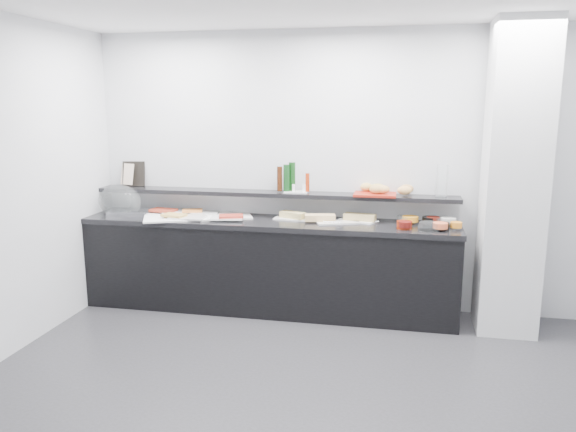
% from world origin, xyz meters
% --- Properties ---
extents(ground, '(5.00, 5.00, 0.00)m').
position_xyz_m(ground, '(0.00, 0.00, 0.00)').
color(ground, '#2D2D30').
rests_on(ground, ground).
extents(back_wall, '(5.00, 0.02, 2.70)m').
position_xyz_m(back_wall, '(0.00, 2.00, 1.35)').
color(back_wall, silver).
rests_on(back_wall, ground).
extents(column, '(0.50, 0.50, 2.70)m').
position_xyz_m(column, '(1.50, 1.65, 1.35)').
color(column, silver).
rests_on(column, ground).
extents(buffet_cabinet, '(3.60, 0.60, 0.85)m').
position_xyz_m(buffet_cabinet, '(-0.70, 1.70, 0.42)').
color(buffet_cabinet, black).
rests_on(buffet_cabinet, ground).
extents(counter_top, '(3.62, 0.62, 0.05)m').
position_xyz_m(counter_top, '(-0.70, 1.70, 0.88)').
color(counter_top, black).
rests_on(counter_top, buffet_cabinet).
extents(wall_shelf, '(3.60, 0.25, 0.04)m').
position_xyz_m(wall_shelf, '(-0.70, 1.88, 1.13)').
color(wall_shelf, black).
rests_on(wall_shelf, back_wall).
extents(cloche_base, '(0.47, 0.36, 0.04)m').
position_xyz_m(cloche_base, '(-2.15, 1.74, 0.92)').
color(cloche_base, silver).
rests_on(cloche_base, counter_top).
extents(cloche_dome, '(0.55, 0.42, 0.34)m').
position_xyz_m(cloche_dome, '(-2.26, 1.74, 1.03)').
color(cloche_dome, white).
rests_on(cloche_dome, cloche_base).
extents(linen_runner, '(1.15, 0.86, 0.01)m').
position_xyz_m(linen_runner, '(-1.42, 1.73, 0.91)').
color(linen_runner, white).
rests_on(linen_runner, counter_top).
extents(platter_meat_a, '(0.33, 0.27, 0.01)m').
position_xyz_m(platter_meat_a, '(-1.69, 1.83, 0.92)').
color(platter_meat_a, white).
rests_on(platter_meat_a, linen_runner).
extents(food_meat_a, '(0.27, 0.20, 0.02)m').
position_xyz_m(food_meat_a, '(-1.81, 1.78, 0.94)').
color(food_meat_a, maroon).
rests_on(food_meat_a, platter_meat_a).
extents(platter_salmon, '(0.30, 0.22, 0.01)m').
position_xyz_m(platter_salmon, '(-1.38, 1.82, 0.92)').
color(platter_salmon, silver).
rests_on(platter_salmon, linen_runner).
extents(food_salmon, '(0.23, 0.18, 0.02)m').
position_xyz_m(food_salmon, '(-1.51, 1.81, 0.94)').
color(food_salmon, orange).
rests_on(food_salmon, platter_salmon).
extents(platter_cheese, '(0.33, 0.22, 0.01)m').
position_xyz_m(platter_cheese, '(-1.47, 1.57, 0.92)').
color(platter_cheese, silver).
rests_on(platter_cheese, linen_runner).
extents(food_cheese, '(0.25, 0.19, 0.02)m').
position_xyz_m(food_cheese, '(-1.60, 1.55, 0.94)').
color(food_cheese, tan).
rests_on(food_cheese, platter_cheese).
extents(platter_meat_b, '(0.34, 0.26, 0.01)m').
position_xyz_m(platter_meat_b, '(-1.08, 1.62, 0.92)').
color(platter_meat_b, white).
rests_on(platter_meat_b, linen_runner).
extents(food_meat_b, '(0.26, 0.21, 0.02)m').
position_xyz_m(food_meat_b, '(-1.04, 1.62, 0.94)').
color(food_meat_b, maroon).
rests_on(food_meat_b, platter_meat_b).
extents(sandwich_plate_left, '(0.33, 0.17, 0.01)m').
position_xyz_m(sandwich_plate_left, '(-0.49, 1.77, 0.91)').
color(sandwich_plate_left, white).
rests_on(sandwich_plate_left, counter_top).
extents(sandwich_food_left, '(0.27, 0.19, 0.06)m').
position_xyz_m(sandwich_food_left, '(-0.47, 1.78, 0.94)').
color(sandwich_food_left, tan).
rests_on(sandwich_food_left, sandwich_plate_left).
extents(tongs_left, '(0.16, 0.01, 0.01)m').
position_xyz_m(tongs_left, '(-0.39, 1.76, 0.92)').
color(tongs_left, silver).
rests_on(tongs_left, sandwich_plate_left).
extents(sandwich_plate_mid, '(0.43, 0.30, 0.01)m').
position_xyz_m(sandwich_plate_mid, '(-0.02, 1.70, 0.91)').
color(sandwich_plate_mid, silver).
rests_on(sandwich_plate_mid, counter_top).
extents(sandwich_food_mid, '(0.30, 0.16, 0.06)m').
position_xyz_m(sandwich_food_mid, '(-0.19, 1.70, 0.94)').
color(sandwich_food_mid, tan).
rests_on(sandwich_food_mid, sandwich_plate_mid).
extents(tongs_mid, '(0.16, 0.03, 0.01)m').
position_xyz_m(tongs_mid, '(-0.07, 1.66, 0.92)').
color(tongs_mid, silver).
rests_on(tongs_mid, sandwich_plate_mid).
extents(sandwich_plate_right, '(0.37, 0.27, 0.01)m').
position_xyz_m(sandwich_plate_right, '(0.15, 1.81, 0.91)').
color(sandwich_plate_right, white).
rests_on(sandwich_plate_right, counter_top).
extents(sandwich_food_right, '(0.31, 0.16, 0.06)m').
position_xyz_m(sandwich_food_right, '(0.17, 1.80, 0.94)').
color(sandwich_food_right, tan).
rests_on(sandwich_food_right, sandwich_plate_right).
extents(tongs_right, '(0.16, 0.01, 0.01)m').
position_xyz_m(tongs_right, '(0.28, 1.76, 0.92)').
color(tongs_right, '#ABAEB2').
rests_on(tongs_right, sandwich_plate_right).
extents(bowl_glass_fruit, '(0.15, 0.15, 0.07)m').
position_xyz_m(bowl_glass_fruit, '(0.59, 1.80, 0.94)').
color(bowl_glass_fruit, white).
rests_on(bowl_glass_fruit, counter_top).
extents(fill_glass_fruit, '(0.16, 0.16, 0.05)m').
position_xyz_m(fill_glass_fruit, '(0.64, 1.81, 0.95)').
color(fill_glass_fruit, orange).
rests_on(fill_glass_fruit, bowl_glass_fruit).
extents(bowl_black_jam, '(0.18, 0.18, 0.07)m').
position_xyz_m(bowl_black_jam, '(0.82, 1.82, 0.94)').
color(bowl_black_jam, black).
rests_on(bowl_black_jam, counter_top).
extents(fill_black_jam, '(0.15, 0.15, 0.05)m').
position_xyz_m(fill_black_jam, '(0.85, 1.82, 0.95)').
color(fill_black_jam, '#5B150D').
rests_on(fill_black_jam, bowl_black_jam).
extents(bowl_glass_cream, '(0.20, 0.20, 0.07)m').
position_xyz_m(bowl_glass_cream, '(0.95, 1.80, 0.94)').
color(bowl_glass_cream, white).
rests_on(bowl_glass_cream, counter_top).
extents(fill_glass_cream, '(0.14, 0.14, 0.05)m').
position_xyz_m(fill_glass_cream, '(0.98, 1.80, 0.95)').
color(fill_glass_cream, white).
rests_on(fill_glass_cream, bowl_glass_cream).
extents(bowl_red_jam, '(0.17, 0.17, 0.07)m').
position_xyz_m(bowl_red_jam, '(0.59, 1.58, 0.94)').
color(bowl_red_jam, maroon).
rests_on(bowl_red_jam, counter_top).
extents(fill_red_jam, '(0.13, 0.13, 0.05)m').
position_xyz_m(fill_red_jam, '(0.59, 1.55, 0.95)').
color(fill_red_jam, '#4F0E0B').
rests_on(fill_red_jam, bowl_red_jam).
extents(bowl_glass_salmon, '(0.20, 0.20, 0.07)m').
position_xyz_m(bowl_glass_salmon, '(0.81, 1.56, 0.94)').
color(bowl_glass_salmon, silver).
rests_on(bowl_glass_salmon, counter_top).
extents(fill_glass_salmon, '(0.14, 0.14, 0.05)m').
position_xyz_m(fill_glass_salmon, '(0.90, 1.56, 0.95)').
color(fill_glass_salmon, '#E66338').
rests_on(fill_glass_salmon, bowl_glass_salmon).
extents(bowl_black_fruit, '(0.13, 0.13, 0.07)m').
position_xyz_m(bowl_black_fruit, '(0.93, 1.59, 0.94)').
color(bowl_black_fruit, black).
rests_on(bowl_black_fruit, counter_top).
extents(fill_black_fruit, '(0.13, 0.13, 0.05)m').
position_xyz_m(fill_black_fruit, '(1.04, 1.62, 0.95)').
color(fill_black_fruit, orange).
rests_on(fill_black_fruit, bowl_black_fruit).
extents(framed_print, '(0.24, 0.11, 0.26)m').
position_xyz_m(framed_print, '(-2.21, 1.96, 1.28)').
color(framed_print, black).
rests_on(framed_print, wall_shelf).
extents(print_art, '(0.17, 0.09, 0.22)m').
position_xyz_m(print_art, '(-2.26, 1.92, 1.28)').
color(print_art, beige).
rests_on(print_art, framed_print).
extents(condiment_tray, '(0.24, 0.16, 0.01)m').
position_xyz_m(condiment_tray, '(-0.46, 1.89, 1.16)').
color(condiment_tray, white).
rests_on(condiment_tray, wall_shelf).
extents(bottle_green_a, '(0.07, 0.07, 0.26)m').
position_xyz_m(bottle_green_a, '(-0.55, 1.87, 1.29)').
color(bottle_green_a, '#0F3A15').
rests_on(bottle_green_a, condiment_tray).
extents(bottle_brown, '(0.06, 0.06, 0.24)m').
position_xyz_m(bottle_brown, '(-0.62, 1.87, 1.28)').
color(bottle_brown, '#3A1A0A').
rests_on(bottle_brown, condiment_tray).
extents(bottle_green_b, '(0.07, 0.07, 0.28)m').
position_xyz_m(bottle_green_b, '(-0.50, 1.91, 1.30)').
color(bottle_green_b, '#0F3811').
rests_on(bottle_green_b, condiment_tray).
extents(bottle_hot, '(0.04, 0.04, 0.18)m').
position_xyz_m(bottle_hot, '(-0.35, 1.88, 1.25)').
color(bottle_hot, '#A72B0B').
rests_on(bottle_hot, condiment_tray).
extents(shaker_salt, '(0.03, 0.03, 0.07)m').
position_xyz_m(shaker_salt, '(-0.48, 1.86, 1.20)').
color(shaker_salt, white).
rests_on(shaker_salt, condiment_tray).
extents(shaker_pepper, '(0.04, 0.04, 0.07)m').
position_xyz_m(shaker_pepper, '(-0.38, 1.87, 1.20)').
color(shaker_pepper, white).
rests_on(shaker_pepper, condiment_tray).
extents(bread_tray, '(0.39, 0.28, 0.02)m').
position_xyz_m(bread_tray, '(0.31, 1.85, 1.16)').
color(bread_tray, maroon).
rests_on(bread_tray, wall_shelf).
extents(bread_roll_nw, '(0.14, 0.12, 0.08)m').
position_xyz_m(bread_roll_nw, '(0.22, 1.97, 1.21)').
color(bread_roll_nw, gold).
rests_on(bread_roll_nw, bread_tray).
extents(bread_roll_n, '(0.16, 0.11, 0.08)m').
position_xyz_m(bread_roll_n, '(0.33, 1.94, 1.21)').
color(bread_roll_n, '#B19243').
rests_on(bread_roll_n, bread_tray).
extents(bread_roll_ne, '(0.14, 0.10, 0.08)m').
position_xyz_m(bread_roll_ne, '(0.60, 1.94, 1.21)').
color(bread_roll_ne, '#B07D43').
rests_on(bread_roll_ne, bread_tray).
extents(bread_roll_s, '(0.15, 0.12, 0.08)m').
position_xyz_m(bread_roll_s, '(0.31, 1.83, 1.21)').
color(bread_roll_s, '#B28544').
rests_on(bread_roll_s, bread_tray).
extents(bread_roll_se, '(0.14, 0.10, 0.08)m').
position_xyz_m(bread_roll_se, '(0.58, 1.83, 1.21)').
color(bread_roll_se, tan).
rests_on(bread_roll_se, bread_tray).
extents(bread_roll_mide, '(0.16, 0.10, 0.08)m').
position_xyz_m(bread_roll_mide, '(0.37, 1.85, 1.21)').
color(bread_roll_mide, tan).
rests_on(bread_roll_mide, bread_tray).
extents(carafe, '(0.11, 0.11, 0.30)m').
position_xyz_m(carafe, '(0.91, 1.85, 1.30)').
color(carafe, white).
rests_on(carafe, wall_shelf).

